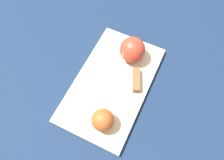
{
  "coord_description": "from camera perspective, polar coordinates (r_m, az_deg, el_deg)",
  "views": [
    {
      "loc": [
        -0.25,
        -0.16,
        0.64
      ],
      "look_at": [
        0.0,
        0.0,
        0.04
      ],
      "focal_mm": 35.0,
      "sensor_mm": 36.0,
      "label": 1
    }
  ],
  "objects": [
    {
      "name": "apple_half_left",
      "position": [
        0.61,
        -2.39,
        -10.4
      ],
      "size": [
        0.07,
        0.07,
        0.07
      ],
      "rotation": [
        0.0,
        0.0,
        5.57
      ],
      "color": "#AD4C1E",
      "rests_on": "cutting_board"
    },
    {
      "name": "ground_plane",
      "position": [
        0.7,
        0.0,
        -1.28
      ],
      "size": [
        4.0,
        4.0,
        0.0
      ],
      "primitive_type": "plane",
      "color": "#14233D"
    },
    {
      "name": "apple_half_right",
      "position": [
        0.71,
        5.13,
        8.0
      ],
      "size": [
        0.08,
        0.08,
        0.08
      ],
      "rotation": [
        0.0,
        0.0,
        4.39
      ],
      "color": "red",
      "rests_on": "cutting_board"
    },
    {
      "name": "cutting_board",
      "position": [
        0.7,
        0.0,
        -1.01
      ],
      "size": [
        0.41,
        0.28,
        0.02
      ],
      "color": "#D1B789",
      "rests_on": "ground_plane"
    },
    {
      "name": "knife",
      "position": [
        0.69,
        6.34,
        0.45
      ],
      "size": [
        0.15,
        0.1,
        0.02
      ],
      "rotation": [
        0.0,
        0.0,
        0.54
      ],
      "color": "silver",
      "rests_on": "cutting_board"
    }
  ]
}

